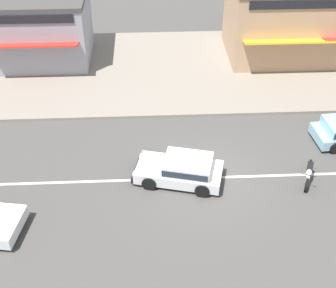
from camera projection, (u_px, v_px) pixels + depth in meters
name	position (u px, v px, depth m)	size (l,w,h in m)	color
ground_plane	(203.00, 178.00, 19.71)	(160.00, 160.00, 0.00)	#4C4947
lane_centre_stripe	(203.00, 178.00, 19.71)	(50.40, 0.14, 0.01)	silver
kerb_strip	(186.00, 68.00, 27.30)	(68.00, 10.00, 0.15)	gray
hatchback_white_0	(182.00, 169.00, 19.25)	(3.91, 2.48, 1.10)	white
motorcycle_1	(309.00, 173.00, 19.32)	(0.89, 1.74, 0.80)	black
shopfront_corner_warung	(287.00, 18.00, 27.33)	(6.79, 5.64, 4.49)	tan
shopfront_far_kios	(39.00, 27.00, 27.00)	(5.71, 5.34, 3.89)	#999EA8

